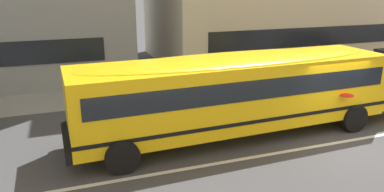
{
  "coord_description": "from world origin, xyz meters",
  "views": [
    {
      "loc": [
        -8.42,
        -8.72,
        5.01
      ],
      "look_at": [
        -5.0,
        0.85,
        1.84
      ],
      "focal_mm": 34.41,
      "sensor_mm": 36.0,
      "label": 1
    }
  ],
  "objects": [
    {
      "name": "ground_plane",
      "position": [
        0.0,
        0.0,
        0.0
      ],
      "size": [
        400.0,
        400.0,
        0.0
      ],
      "primitive_type": "plane",
      "color": "#424244"
    },
    {
      "name": "sidewalk_far",
      "position": [
        0.0,
        7.72,
        0.01
      ],
      "size": [
        120.0,
        3.0,
        0.01
      ],
      "primitive_type": "cube",
      "color": "gray",
      "rests_on": "ground_plane"
    },
    {
      "name": "lane_centreline",
      "position": [
        0.0,
        0.0,
        0.0
      ],
      "size": [
        110.0,
        0.16,
        0.01
      ],
      "primitive_type": "cube",
      "color": "silver",
      "rests_on": "ground_plane"
    },
    {
      "name": "school_bus",
      "position": [
        -2.94,
        1.7,
        1.65
      ],
      "size": [
        12.48,
        2.97,
        2.78
      ],
      "rotation": [
        0.0,
        0.0,
        0.03
      ],
      "color": "yellow",
      "rests_on": "ground_plane"
    }
  ]
}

